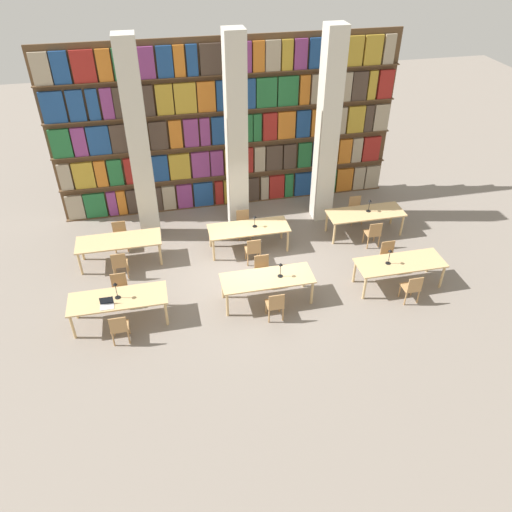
{
  "coord_description": "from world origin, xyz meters",
  "views": [
    {
      "loc": [
        -2.33,
        -10.99,
        8.79
      ],
      "look_at": [
        0.0,
        -0.13,
        0.69
      ],
      "focal_mm": 35.0,
      "sensor_mm": 36.0,
      "label": 1
    }
  ],
  "objects": [
    {
      "name": "ground_plane",
      "position": [
        0.0,
        0.0,
        0.0
      ],
      "size": [
        40.0,
        40.0,
        0.0
      ],
      "primitive_type": "plane",
      "color": "gray"
    },
    {
      "name": "bookshelf_bank",
      "position": [
        -0.01,
        4.13,
        2.69
      ],
      "size": [
        11.06,
        0.35,
        5.5
      ],
      "color": "brown",
      "rests_on": "ground_plane"
    },
    {
      "name": "pillar_left",
      "position": [
        -2.8,
        2.62,
        3.0
      ],
      "size": [
        0.59,
        0.59,
        6.0
      ],
      "color": "beige",
      "rests_on": "ground_plane"
    },
    {
      "name": "pillar_center",
      "position": [
        0.0,
        2.62,
        3.0
      ],
      "size": [
        0.59,
        0.59,
        6.0
      ],
      "color": "beige",
      "rests_on": "ground_plane"
    },
    {
      "name": "pillar_right",
      "position": [
        2.8,
        2.62,
        3.0
      ],
      "size": [
        0.59,
        0.59,
        6.0
      ],
      "color": "beige",
      "rests_on": "ground_plane"
    },
    {
      "name": "reading_table_0",
      "position": [
        -3.71,
        -1.23,
        0.7
      ],
      "size": [
        2.4,
        0.89,
        0.77
      ],
      "color": "tan",
      "rests_on": "ground_plane"
    },
    {
      "name": "chair_0",
      "position": [
        -3.71,
        -1.96,
        0.47
      ],
      "size": [
        0.42,
        0.4,
        0.88
      ],
      "color": "tan",
      "rests_on": "ground_plane"
    },
    {
      "name": "chair_1",
      "position": [
        -3.71,
        -0.5,
        0.47
      ],
      "size": [
        0.42,
        0.4,
        0.88
      ],
      "rotation": [
        0.0,
        0.0,
        3.14
      ],
      "color": "tan",
      "rests_on": "ground_plane"
    },
    {
      "name": "desk_lamp_0",
      "position": [
        -3.7,
        -1.22,
        1.09
      ],
      "size": [
        0.14,
        0.14,
        0.48
      ],
      "color": "black",
      "rests_on": "reading_table_0"
    },
    {
      "name": "laptop",
      "position": [
        -3.95,
        -1.48,
        0.81
      ],
      "size": [
        0.32,
        0.22,
        0.21
      ],
      "color": "silver",
      "rests_on": "reading_table_0"
    },
    {
      "name": "reading_table_1",
      "position": [
        0.06,
        -1.22,
        0.7
      ],
      "size": [
        2.4,
        0.89,
        0.77
      ],
      "color": "tan",
      "rests_on": "ground_plane"
    },
    {
      "name": "chair_2",
      "position": [
        0.1,
        -1.95,
        0.47
      ],
      "size": [
        0.42,
        0.4,
        0.88
      ],
      "color": "tan",
      "rests_on": "ground_plane"
    },
    {
      "name": "chair_3",
      "position": [
        0.1,
        -0.49,
        0.47
      ],
      "size": [
        0.42,
        0.4,
        0.88
      ],
      "rotation": [
        0.0,
        0.0,
        3.14
      ],
      "color": "tan",
      "rests_on": "ground_plane"
    },
    {
      "name": "desk_lamp_1",
      "position": [
        0.4,
        -1.23,
        1.06
      ],
      "size": [
        0.14,
        0.14,
        0.43
      ],
      "color": "black",
      "rests_on": "reading_table_1"
    },
    {
      "name": "reading_table_2",
      "position": [
        3.72,
        -1.33,
        0.7
      ],
      "size": [
        2.4,
        0.89,
        0.77
      ],
      "color": "tan",
      "rests_on": "ground_plane"
    },
    {
      "name": "chair_4",
      "position": [
        3.74,
        -2.05,
        0.47
      ],
      "size": [
        0.42,
        0.4,
        0.88
      ],
      "color": "tan",
      "rests_on": "ground_plane"
    },
    {
      "name": "chair_5",
      "position": [
        3.74,
        -0.6,
        0.47
      ],
      "size": [
        0.42,
        0.4,
        0.88
      ],
      "rotation": [
        0.0,
        0.0,
        3.14
      ],
      "color": "tan",
      "rests_on": "ground_plane"
    },
    {
      "name": "desk_lamp_2",
      "position": [
        3.37,
        -1.3,
        1.08
      ],
      "size": [
        0.14,
        0.14,
        0.46
      ],
      "color": "black",
      "rests_on": "reading_table_2"
    },
    {
      "name": "reading_table_3",
      "position": [
        -3.71,
        1.34,
        0.7
      ],
      "size": [
        2.4,
        0.89,
        0.77
      ],
      "color": "tan",
      "rests_on": "ground_plane"
    },
    {
      "name": "chair_6",
      "position": [
        -3.71,
        0.61,
        0.47
      ],
      "size": [
        0.42,
        0.4,
        0.88
      ],
      "color": "tan",
      "rests_on": "ground_plane"
    },
    {
      "name": "chair_7",
      "position": [
        -3.71,
        2.07,
        0.47
      ],
      "size": [
        0.42,
        0.4,
        0.88
      ],
      "rotation": [
        0.0,
        0.0,
        3.14
      ],
      "color": "tan",
      "rests_on": "ground_plane"
    },
    {
      "name": "reading_table_4",
      "position": [
        0.06,
        1.22,
        0.7
      ],
      "size": [
        2.4,
        0.89,
        0.77
      ],
      "color": "tan",
      "rests_on": "ground_plane"
    },
    {
      "name": "chair_8",
      "position": [
        0.05,
        0.49,
        0.47
      ],
      "size": [
        0.42,
        0.4,
        0.88
      ],
      "color": "tan",
      "rests_on": "ground_plane"
    },
    {
      "name": "chair_9",
      "position": [
        0.05,
        1.95,
        0.47
      ],
      "size": [
        0.42,
        0.4,
        0.88
      ],
      "rotation": [
        0.0,
        0.0,
        3.14
      ],
      "color": "tan",
      "rests_on": "ground_plane"
    },
    {
      "name": "desk_lamp_3",
      "position": [
        0.25,
        1.23,
        1.03
      ],
      "size": [
        0.14,
        0.14,
        0.39
      ],
      "color": "black",
      "rests_on": "reading_table_4"
    },
    {
      "name": "reading_table_5",
      "position": [
        3.8,
        1.31,
        0.7
      ],
      "size": [
        2.4,
        0.89,
        0.77
      ],
      "color": "tan",
      "rests_on": "ground_plane"
    },
    {
      "name": "chair_10",
      "position": [
        3.78,
        0.58,
        0.47
      ],
      "size": [
        0.42,
        0.4,
        0.88
      ],
      "color": "tan",
      "rests_on": "ground_plane"
    },
    {
      "name": "chair_11",
      "position": [
        3.78,
        2.04,
        0.47
      ],
      "size": [
        0.42,
        0.4,
        0.88
      ],
      "rotation": [
        0.0,
        0.0,
        3.14
      ],
      "color": "tan",
      "rests_on": "ground_plane"
    },
    {
      "name": "desk_lamp_4",
      "position": [
        3.9,
        1.35,
        1.05
      ],
      "size": [
        0.14,
        0.14,
        0.42
      ],
      "color": "black",
      "rests_on": "reading_table_5"
    }
  ]
}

